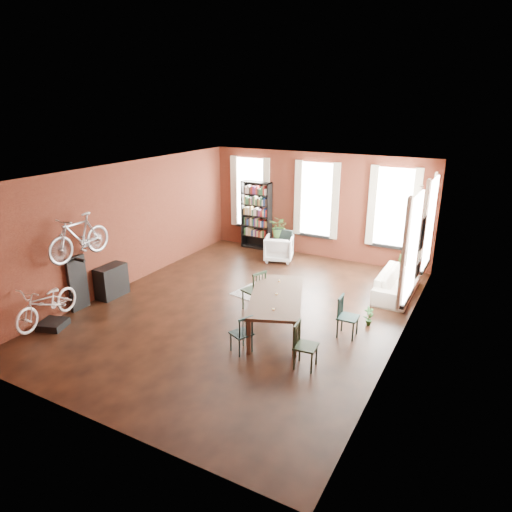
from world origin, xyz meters
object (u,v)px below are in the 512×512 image
Objects in this scene: dining_chair_c at (306,346)px; cream_sofa at (398,279)px; dining_chair_d at (348,317)px; console_table at (112,281)px; dining_table at (276,312)px; plant_stand at (279,247)px; dining_chair_a at (241,333)px; bookshelf at (256,215)px; bicycle_floor at (44,286)px; white_armchair at (279,247)px; dining_chair_b at (254,290)px; bike_trainer at (53,324)px.

dining_chair_c is 0.42× the size of cream_sofa.
console_table is at bearing 96.55° from dining_chair_d.
dining_table is 4.84m from plant_stand.
dining_chair_a is (-0.18, -1.16, 0.00)m from dining_table.
dining_chair_c is 0.40× the size of bookshelf.
cream_sofa reaches higher than dining_table.
dining_chair_a is at bearing -10.27° from console_table.
bicycle_floor reaches higher than dining_chair_d.
bookshelf is at bearing 76.17° from console_table.
white_armchair reaches higher than dining_chair_a.
console_table is (-5.48, 0.68, -0.04)m from dining_chair_c.
plant_stand is (-2.05, 4.38, -0.10)m from dining_table.
dining_chair_b is 1.12× the size of dining_chair_d.
dining_chair_b is 4.51m from bicycle_floor.
plant_stand is at bearing 71.68° from bike_trainer.
dining_chair_b is at bearing -62.25° from bookshelf.
white_armchair reaches higher than cream_sofa.
dining_chair_c is at bearing -59.79° from plant_stand.
dining_table reaches higher than bike_trainer.
bicycle_floor is (-5.72, -2.71, 0.56)m from dining_chair_d.
plant_stand is (2.20, 6.64, 0.22)m from bike_trainer.
dining_table is 2.65× the size of dining_chair_c.
white_armchair is 0.40× the size of cream_sofa.
dining_table is 4.83m from bike_trainer.
dining_chair_c is 1.09× the size of console_table.
console_table is 1.34× the size of plant_stand.
bicycle_floor is at bearing -29.35° from dining_chair_b.
bike_trainer is 0.31× the size of bicycle_floor.
console_table is at bearing 42.72° from white_armchair.
dining_table is at bearing -57.31° from bookshelf.
bookshelf is (-4.52, 4.38, 0.67)m from dining_chair_d.
cream_sofa is at bearing -18.13° from plant_stand.
bookshelf reaches higher than dining_chair_b.
bookshelf is 1.06× the size of cream_sofa.
cream_sofa is 8.14m from bike_trainer.
dining_chair_c is at bearing -54.42° from bookshelf.
dining_chair_a is 6.66m from bookshelf.
console_table is at bearing 119.33° from cream_sofa.
dining_chair_a is 4.24m from console_table.
cream_sofa is 4.13m from plant_stand.
dining_chair_b is at bearing 32.51° from bicycle_floor.
dining_chair_a is 0.91× the size of dining_chair_d.
dining_chair_b is at bearing 40.40° from bike_trainer.
dining_chair_c is at bearing -65.34° from dining_table.
console_table is at bearing -103.83° from bookshelf.
console_table reaches higher than bike_trainer.
bicycle_floor reaches higher than dining_chair_b.
dining_chair_b is 1.22× the size of console_table.
bike_trainer is (-2.38, -6.27, -0.34)m from white_armchair.
dining_chair_a is 1.52× the size of bike_trainer.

